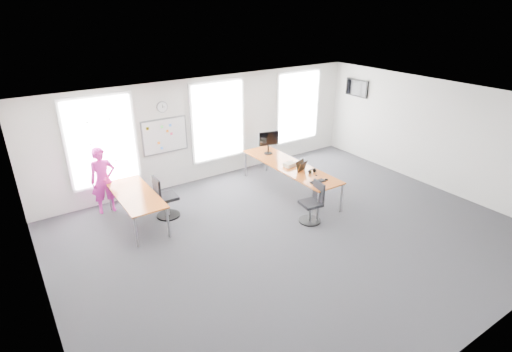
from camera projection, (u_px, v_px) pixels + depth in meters
floor at (293, 235)px, 9.13m from camera, size 10.00×10.00×0.00m
ceiling at (299, 106)px, 7.91m from camera, size 10.00×10.00×0.00m
wall_back at (209, 129)px, 11.56m from camera, size 10.00×0.00×10.00m
wall_front at (480, 273)px, 5.49m from camera, size 10.00×0.00×10.00m
wall_left at (37, 251)px, 5.97m from camera, size 0.00×10.00×10.00m
wall_right at (436, 135)px, 11.07m from camera, size 0.00×10.00×10.00m
window_left at (102, 142)px, 9.92m from camera, size 1.60×0.06×2.20m
window_mid at (218, 121)px, 11.60m from camera, size 1.60×0.06×2.20m
window_right at (298, 107)px, 13.13m from camera, size 1.60×0.06×2.20m
desk_right at (289, 167)px, 10.86m from camera, size 0.90×3.36×0.82m
desk_left at (135, 196)px, 9.37m from camera, size 0.85×2.13×0.78m
chair_right at (313, 205)px, 9.55m from camera, size 0.54×0.54×1.01m
chair_left at (164, 199)px, 9.73m from camera, size 0.58×0.58×1.08m
person at (103, 180)px, 9.85m from camera, size 0.65×0.46×1.70m
whiteboard at (165, 136)px, 10.82m from camera, size 1.20×0.03×0.90m
wall_clock at (162, 107)px, 10.50m from camera, size 0.30×0.04×0.30m
tv at (357, 88)px, 13.00m from camera, size 0.06×0.90×0.55m
keyboard at (318, 181)px, 9.84m from camera, size 0.42×0.20×0.02m
mouse at (326, 180)px, 9.92m from camera, size 0.08×0.12×0.04m
lens_cap at (316, 175)px, 10.20m from camera, size 0.07×0.07×0.01m
headphones at (312, 171)px, 10.33m from camera, size 0.20×0.11×0.12m
laptop_sleeve at (301, 166)px, 10.42m from camera, size 0.36×0.29×0.28m
paper_stack at (290, 165)px, 10.75m from camera, size 0.32×0.25×0.10m
monitor at (269, 141)px, 11.47m from camera, size 0.60×0.25×0.67m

